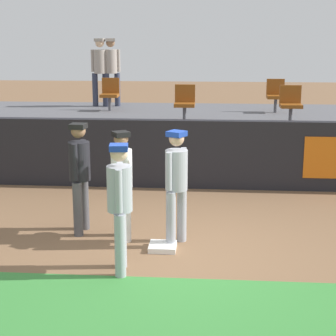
% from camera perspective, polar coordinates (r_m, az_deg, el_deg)
% --- Properties ---
extents(ground_plane, '(60.00, 60.00, 0.00)m').
position_cam_1_polar(ground_plane, '(8.17, 0.14, -8.79)').
color(ground_plane, brown).
extents(grass_foreground_strip, '(18.00, 2.80, 0.01)m').
position_cam_1_polar(grass_foreground_strip, '(6.19, -1.49, -16.53)').
color(grass_foreground_strip, '#388438').
rests_on(grass_foreground_strip, ground_plane).
extents(first_base, '(0.40, 0.40, 0.08)m').
position_cam_1_polar(first_base, '(8.33, -0.55, -8.05)').
color(first_base, white).
rests_on(first_base, ground_plane).
extents(player_fielder_home, '(0.44, 0.55, 1.69)m').
position_cam_1_polar(player_fielder_home, '(8.52, -4.74, -0.99)').
color(player_fielder_home, white).
rests_on(player_fielder_home, ground_plane).
extents(player_runner_visitor, '(0.45, 0.45, 1.74)m').
position_cam_1_polar(player_runner_visitor, '(8.25, 0.86, -1.21)').
color(player_runner_visitor, '#9EA3AD').
rests_on(player_runner_visitor, ground_plane).
extents(player_coach_visitor, '(0.37, 0.49, 1.74)m').
position_cam_1_polar(player_coach_visitor, '(7.29, -4.95, -3.23)').
color(player_coach_visitor, '#9EA3AD').
rests_on(player_coach_visitor, ground_plane).
extents(player_umpire, '(0.37, 0.49, 1.77)m').
position_cam_1_polar(player_umpire, '(8.85, -9.01, -0.24)').
color(player_umpire, '#4C4C51').
rests_on(player_umpire, ground_plane).
extents(field_wall, '(18.00, 0.26, 1.41)m').
position_cam_1_polar(field_wall, '(11.45, 1.62, 1.43)').
color(field_wall, black).
rests_on(field_wall, ground_plane).
extents(bleacher_platform, '(18.00, 4.80, 1.15)m').
position_cam_1_polar(bleacher_platform, '(13.99, 2.10, 3.12)').
color(bleacher_platform, '#59595E').
rests_on(bleacher_platform, ground_plane).
extents(seat_front_center, '(0.46, 0.44, 0.84)m').
position_cam_1_polar(seat_front_center, '(12.72, 1.72, 6.83)').
color(seat_front_center, '#4C4C51').
rests_on(seat_front_center, bleacher_platform).
extents(seat_front_right, '(0.48, 0.44, 0.84)m').
position_cam_1_polar(seat_front_right, '(12.83, 12.43, 6.58)').
color(seat_front_right, '#4C4C51').
rests_on(seat_front_right, bleacher_platform).
extents(seat_back_right, '(0.45, 0.44, 0.84)m').
position_cam_1_polar(seat_back_right, '(14.59, 10.94, 7.46)').
color(seat_back_right, '#4C4C51').
rests_on(seat_back_right, bleacher_platform).
extents(seat_back_left, '(0.45, 0.44, 0.84)m').
position_cam_1_polar(seat_back_left, '(14.74, -5.95, 7.69)').
color(seat_back_left, '#4C4C51').
rests_on(seat_back_left, bleacher_platform).
extents(spectator_hooded, '(0.51, 0.41, 1.84)m').
position_cam_1_polar(spectator_hooded, '(15.60, -5.85, 10.21)').
color(spectator_hooded, '#33384C').
rests_on(spectator_hooded, bleacher_platform).
extents(spectator_capped, '(0.51, 0.38, 1.84)m').
position_cam_1_polar(spectator_capped, '(15.58, -6.93, 10.17)').
color(spectator_capped, '#33384C').
rests_on(spectator_capped, bleacher_platform).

